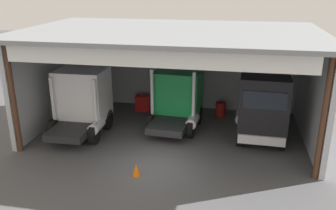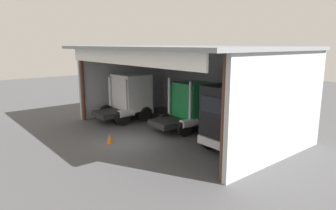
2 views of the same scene
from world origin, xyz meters
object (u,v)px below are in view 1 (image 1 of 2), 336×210
Objects in this scene: oil_drum at (220,109)px; traffic_cone at (136,170)px; truck_green_right_bay at (177,98)px; truck_black_center_left_bay at (262,107)px; tool_cart at (143,103)px; truck_white_center_bay at (82,100)px.

oil_drum is 1.55× the size of traffic_cone.
truck_green_right_bay is 4.75m from truck_black_center_left_bay.
truck_green_right_bay is at bearing -39.49° from tool_cart.
truck_white_center_bay is 4.77m from tool_cart.
traffic_cone is at bearing -111.80° from oil_drum.
truck_green_right_bay is 7.98× the size of traffic_cone.
tool_cart is (-7.13, 3.38, -1.39)m from truck_black_center_left_bay.
truck_black_center_left_bay is 4.66× the size of tool_cart.
traffic_cone is at bearing -45.27° from truck_white_center_bay.
truck_white_center_bay reaches higher than oil_drum.
truck_white_center_bay is 0.95× the size of truck_green_right_bay.
truck_green_right_bay is at bearing 19.79° from truck_white_center_bay.
truck_green_right_bay is 0.96× the size of truck_black_center_left_bay.
truck_black_center_left_bay reaches higher than traffic_cone.
truck_white_center_bay is at bearing -155.05° from truck_green_right_bay.
oil_drum is at bearing 27.57° from truck_white_center_bay.
traffic_cone is (-5.37, -4.55, -1.61)m from truck_black_center_left_bay.
oil_drum is at bearing 45.67° from truck_green_right_bay.
truck_white_center_bay is 8.35m from oil_drum.
truck_black_center_left_bay is 5.37× the size of oil_drum.
oil_drum is (-2.21, 3.35, -1.46)m from truck_black_center_left_bay.
oil_drum is at bearing -54.79° from truck_black_center_left_bay.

